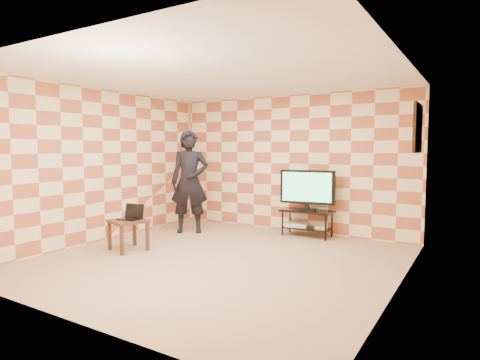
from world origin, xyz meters
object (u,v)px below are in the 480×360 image
side_table (128,225)px  person (190,182)px  tv (307,188)px  tv_stand (307,217)px

side_table → person: bearing=90.6°
tv → tv_stand: bearing=82.3°
tv → person: (-2.11, -0.85, 0.08)m
tv_stand → side_table: 3.24m
tv_stand → side_table: same height
person → side_table: bearing=-122.3°
tv_stand → tv: 0.55m
tv_stand → person: size_ratio=0.48×
tv_stand → person: (-2.11, -0.85, 0.63)m
tv → side_table: 3.28m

